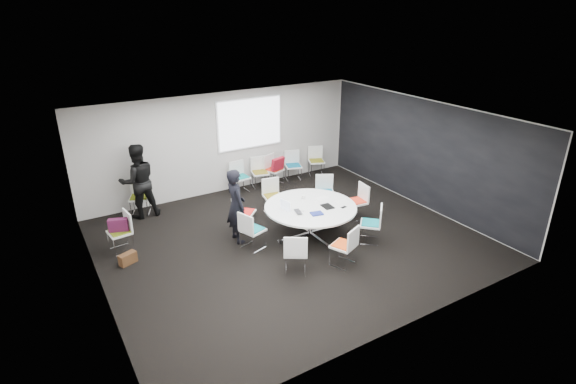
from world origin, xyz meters
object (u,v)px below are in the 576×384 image
person_back (138,181)px  laptop (300,212)px  chair_back_b (260,178)px  chair_back_c (274,175)px  chair_back_d (293,171)px  chair_ring_f (295,260)px  maroon_bag (118,225)px  chair_ring_h (371,231)px  chair_back_e (316,166)px  chair_ring_b (325,199)px  chair_spare_left (121,239)px  conference_table (310,214)px  cup (303,197)px  chair_ring_e (253,237)px  brown_bag (128,259)px  chair_ring_a (356,208)px  person_main (236,206)px  chair_ring_c (273,203)px  chair_person_back (140,204)px  chair_back_a (240,183)px  chair_ring_g (344,253)px  chair_ring_d (244,219)px

person_back → laptop: person_back is taller
chair_back_b → chair_back_c: (0.46, -0.00, 0.00)m
chair_back_d → laptop: bearing=78.9°
chair_ring_f → maroon_bag: (-2.80, 2.66, 0.34)m
chair_ring_h → chair_back_e: same height
chair_ring_b → chair_back_d: 2.21m
chair_spare_left → maroon_bag: bearing=90.0°
conference_table → chair_back_b: chair_back_b is taller
cup → chair_ring_e: bearing=-169.0°
brown_bag → chair_ring_e: bearing=-16.8°
maroon_bag → laptop: bearing=-25.2°
chair_ring_b → chair_ring_e: same height
chair_ring_h → chair_ring_b: bearing=39.5°
chair_ring_a → chair_back_e: same height
chair_back_e → person_main: (-3.91, -2.55, 0.58)m
cup → brown_bag: cup is taller
chair_ring_h → chair_back_e: bearing=25.5°
chair_ring_b → person_main: person_main is taller
cup → brown_bag: bearing=173.3°
chair_ring_f → person_main: person_main is taller
laptop → chair_ring_c: bearing=6.4°
chair_back_c → chair_ring_b: bearing=77.2°
chair_person_back → laptop: chair_person_back is taller
chair_back_d → chair_spare_left: 5.66m
chair_ring_b → chair_back_e: 2.50m
chair_spare_left → chair_back_d: bearing=-79.8°
chair_ring_h → chair_back_a: bearing=60.9°
chair_ring_c → chair_back_c: same height
chair_ring_a → cup: (-1.39, 0.29, 0.50)m
chair_ring_a → chair_ring_c: same height
chair_ring_h → person_back: 5.73m
laptop → chair_ring_a: bearing=-66.8°
chair_ring_g → chair_ring_b: bearing=39.2°
laptop → cup: size_ratio=3.32×
conference_table → chair_spare_left: (-3.89, 1.52, -0.25)m
chair_ring_b → brown_bag: chair_ring_b is taller
chair_ring_e → chair_ring_f: same height
chair_ring_d → chair_back_c: (2.04, 2.18, 0.00)m
chair_ring_c → chair_ring_g: 2.92m
chair_ring_a → chair_ring_f: 2.89m
chair_ring_b → conference_table: bearing=69.8°
chair_ring_a → maroon_bag: (-5.38, 1.37, 0.34)m
person_main → brown_bag: (-2.37, 0.26, -0.73)m
chair_ring_e → chair_back_b: 3.54m
cup → chair_ring_h: bearing=-57.1°
chair_person_back → chair_ring_d: bearing=153.6°
conference_table → chair_ring_f: bearing=-134.3°
chair_ring_e → cup: bearing=82.6°
cup → maroon_bag: size_ratio=0.22×
chair_ring_c → chair_ring_d: size_ratio=1.00×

